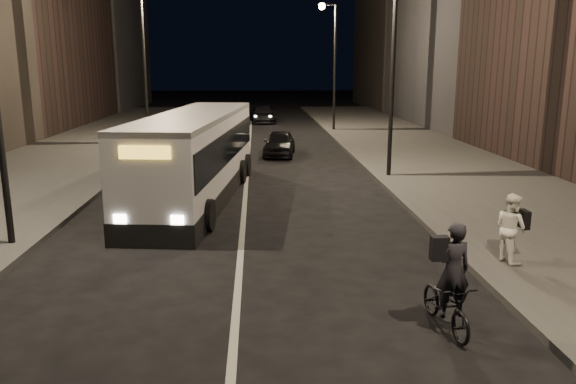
{
  "coord_description": "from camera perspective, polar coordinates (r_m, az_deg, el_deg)",
  "views": [
    {
      "loc": [
        0.41,
        -9.46,
        4.4
      ],
      "look_at": [
        1.13,
        3.29,
        1.5
      ],
      "focal_mm": 35.0,
      "sensor_mm": 36.0,
      "label": 1
    }
  ],
  "objects": [
    {
      "name": "ground",
      "position": [
        10.45,
        -5.31,
        -12.18
      ],
      "size": [
        180.0,
        180.0,
        0.0
      ],
      "primitive_type": "plane",
      "color": "black",
      "rests_on": "ground"
    },
    {
      "name": "sidewalk_right",
      "position": [
        25.19,
        15.57,
        2.45
      ],
      "size": [
        7.0,
        70.0,
        0.16
      ],
      "primitive_type": "cube",
      "color": "#3A3A38",
      "rests_on": "ground"
    },
    {
      "name": "sidewalk_left",
      "position": [
        25.47,
        -23.67,
        1.95
      ],
      "size": [
        7.0,
        70.0,
        0.16
      ],
      "primitive_type": "cube",
      "color": "#3A3A38",
      "rests_on": "ground"
    },
    {
      "name": "streetlight_right_mid",
      "position": [
        22.04,
        10.02,
        15.11
      ],
      "size": [
        1.2,
        0.44,
        8.12
      ],
      "color": "black",
      "rests_on": "sidewalk_right"
    },
    {
      "name": "streetlight_right_far",
      "position": [
        37.8,
        4.39,
        14.22
      ],
      "size": [
        1.2,
        0.44,
        8.12
      ],
      "color": "black",
      "rests_on": "sidewalk_right"
    },
    {
      "name": "streetlight_left_far",
      "position": [
        32.0,
        -14.0,
        14.16
      ],
      "size": [
        1.2,
        0.44,
        8.12
      ],
      "color": "black",
      "rests_on": "sidewalk_left"
    },
    {
      "name": "city_bus",
      "position": [
        18.84,
        -9.35,
        3.95
      ],
      "size": [
        3.47,
        10.79,
        2.86
      ],
      "rotation": [
        0.0,
        0.0,
        -0.12
      ],
      "color": "silver",
      "rests_on": "ground"
    },
    {
      "name": "cyclist_on_bicycle",
      "position": [
        9.91,
        15.96,
        -9.99
      ],
      "size": [
        0.79,
        1.75,
        1.94
      ],
      "rotation": [
        0.0,
        0.0,
        0.13
      ],
      "color": "black",
      "rests_on": "ground"
    },
    {
      "name": "pedestrian_woman",
      "position": [
        13.19,
        21.71,
        -3.4
      ],
      "size": [
        0.77,
        0.88,
        1.54
      ],
      "primitive_type": "imported",
      "rotation": [
        0.0,
        0.0,
        1.86
      ],
      "color": "white",
      "rests_on": "sidewalk_right"
    },
    {
      "name": "car_near",
      "position": [
        27.81,
        -0.88,
        4.97
      ],
      "size": [
        1.85,
        3.74,
        1.22
      ],
      "primitive_type": "imported",
      "rotation": [
        0.0,
        0.0,
        -0.12
      ],
      "color": "black",
      "rests_on": "ground"
    },
    {
      "name": "car_mid",
      "position": [
        37.31,
        -8.14,
        6.86
      ],
      "size": [
        1.59,
        3.84,
        1.24
      ],
      "primitive_type": "imported",
      "rotation": [
        0.0,
        0.0,
        3.22
      ],
      "color": "#3E3E41",
      "rests_on": "ground"
    },
    {
      "name": "car_far",
      "position": [
        44.2,
        -2.59,
        7.9
      ],
      "size": [
        2.18,
        4.52,
        1.27
      ],
      "primitive_type": "imported",
      "rotation": [
        0.0,
        0.0,
        0.09
      ],
      "color": "black",
      "rests_on": "ground"
    }
  ]
}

